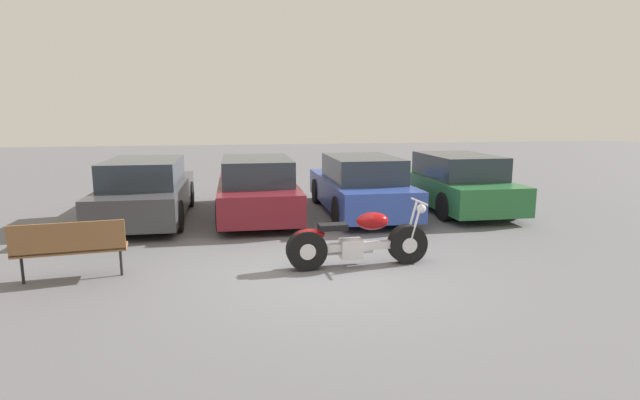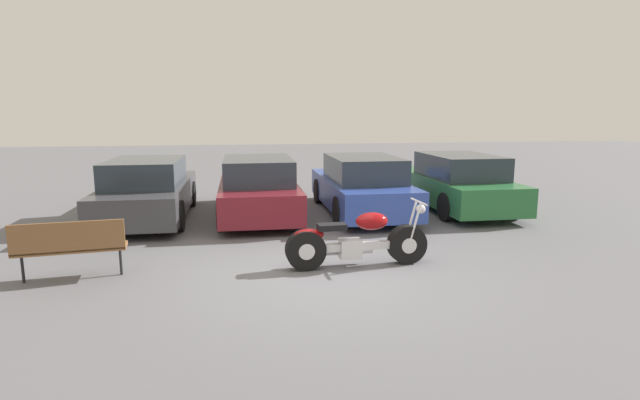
% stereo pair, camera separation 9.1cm
% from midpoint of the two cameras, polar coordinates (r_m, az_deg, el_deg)
% --- Properties ---
extents(ground_plane, '(60.00, 60.00, 0.00)m').
position_cam_midpoint_polar(ground_plane, '(7.61, 1.06, -8.47)').
color(ground_plane, slate).
extents(motorcycle, '(2.29, 0.62, 1.02)m').
position_cam_midpoint_polar(motorcycle, '(7.89, 4.45, -4.75)').
color(motorcycle, black).
rests_on(motorcycle, ground_plane).
extents(parked_car_dark_grey, '(1.80, 4.51, 1.38)m').
position_cam_midpoint_polar(parked_car_dark_grey, '(11.88, -18.85, 1.01)').
color(parked_car_dark_grey, '#3D3D42').
rests_on(parked_car_dark_grey, ground_plane).
extents(parked_car_maroon, '(1.80, 4.51, 1.38)m').
position_cam_midpoint_polar(parked_car_maroon, '(11.68, -6.89, 1.34)').
color(parked_car_maroon, maroon).
rests_on(parked_car_maroon, ground_plane).
extents(parked_car_blue, '(1.80, 4.51, 1.38)m').
position_cam_midpoint_polar(parked_car_blue, '(11.99, 4.96, 1.60)').
color(parked_car_blue, '#2D479E').
rests_on(parked_car_blue, ground_plane).
extents(parked_car_green, '(1.80, 4.51, 1.38)m').
position_cam_midpoint_polar(parked_car_green, '(12.94, 15.45, 1.89)').
color(parked_car_green, '#286B38').
rests_on(parked_car_green, ground_plane).
extents(park_bench, '(1.55, 0.59, 0.89)m').
position_cam_midpoint_polar(park_bench, '(8.01, -26.39, -4.54)').
color(park_bench, brown).
rests_on(park_bench, ground_plane).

